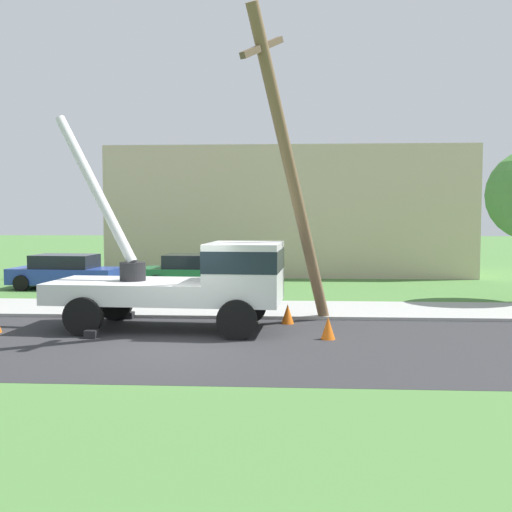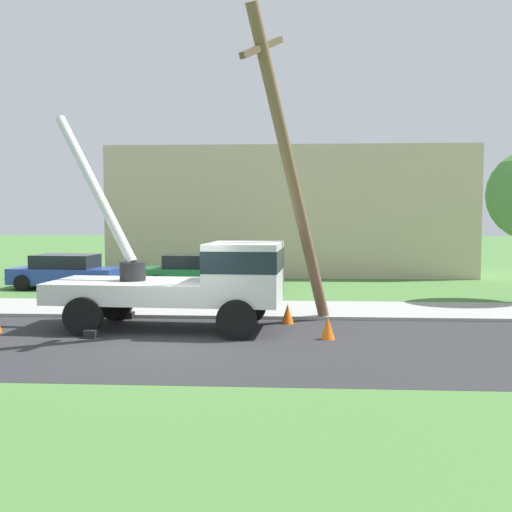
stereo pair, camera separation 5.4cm
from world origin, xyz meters
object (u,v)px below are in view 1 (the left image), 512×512
(parked_sedan_blue, at_px, (65,272))
(parked_sedan_green, at_px, (195,272))
(traffic_cone_curbside, at_px, (288,314))
(leaning_utility_pole, at_px, (291,171))
(traffic_cone_ahead, at_px, (328,328))
(utility_truck, at_px, (197,277))

(parked_sedan_blue, bearing_deg, parked_sedan_green, 3.76)
(traffic_cone_curbside, distance_m, parked_sedan_green, 8.88)
(leaning_utility_pole, relative_size, parked_sedan_green, 1.88)
(traffic_cone_ahead, height_order, parked_sedan_blue, parked_sedan_blue)
(leaning_utility_pole, height_order, traffic_cone_ahead, leaning_utility_pole)
(traffic_cone_ahead, relative_size, parked_sedan_blue, 0.12)
(parked_sedan_blue, bearing_deg, traffic_cone_ahead, -43.41)
(leaning_utility_pole, xyz_separation_m, traffic_cone_curbside, (-0.07, 0.70, -3.97))
(leaning_utility_pole, height_order, traffic_cone_curbside, leaning_utility_pole)
(leaning_utility_pole, height_order, parked_sedan_blue, leaning_utility_pole)
(utility_truck, relative_size, traffic_cone_curbside, 12.05)
(leaning_utility_pole, bearing_deg, parked_sedan_green, 114.64)
(leaning_utility_pole, relative_size, traffic_cone_curbside, 14.89)
(leaning_utility_pole, relative_size, parked_sedan_blue, 1.85)
(traffic_cone_ahead, relative_size, traffic_cone_curbside, 1.00)
(parked_sedan_blue, relative_size, parked_sedan_green, 1.02)
(leaning_utility_pole, distance_m, parked_sedan_blue, 13.00)
(traffic_cone_ahead, xyz_separation_m, traffic_cone_curbside, (-1.02, 2.13, 0.00))
(utility_truck, xyz_separation_m, leaning_utility_pole, (2.49, 0.28, 2.84))
(utility_truck, height_order, leaning_utility_pole, leaning_utility_pole)
(leaning_utility_pole, height_order, parked_sedan_green, leaning_utility_pole)
(traffic_cone_ahead, height_order, parked_sedan_green, parked_sedan_green)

